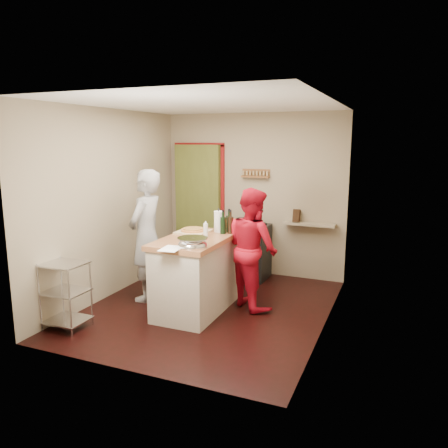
% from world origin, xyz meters
% --- Properties ---
extents(floor, '(3.50, 3.50, 0.00)m').
position_xyz_m(floor, '(0.00, 0.00, 0.00)').
color(floor, black).
rests_on(floor, ground).
extents(back_wall, '(3.00, 0.44, 2.60)m').
position_xyz_m(back_wall, '(-0.64, 1.78, 1.13)').
color(back_wall, gray).
rests_on(back_wall, ground).
extents(left_wall, '(0.04, 3.50, 2.60)m').
position_xyz_m(left_wall, '(-1.50, 0.00, 1.30)').
color(left_wall, gray).
rests_on(left_wall, ground).
extents(right_wall, '(0.04, 3.50, 2.60)m').
position_xyz_m(right_wall, '(1.50, 0.00, 1.30)').
color(right_wall, gray).
rests_on(right_wall, ground).
extents(ceiling, '(3.00, 3.50, 0.02)m').
position_xyz_m(ceiling, '(0.00, 0.00, 2.61)').
color(ceiling, white).
rests_on(ceiling, back_wall).
extents(stove, '(0.60, 0.63, 1.00)m').
position_xyz_m(stove, '(0.05, 1.42, 0.45)').
color(stove, black).
rests_on(stove, ground).
extents(wire_shelving, '(0.48, 0.40, 0.80)m').
position_xyz_m(wire_shelving, '(-1.28, -1.20, 0.44)').
color(wire_shelving, silver).
rests_on(wire_shelving, ground).
extents(island, '(0.76, 1.42, 1.28)m').
position_xyz_m(island, '(-0.11, -0.14, 0.51)').
color(island, '#BBAF9F').
rests_on(island, ground).
extents(person_stripe, '(0.46, 0.67, 1.79)m').
position_xyz_m(person_stripe, '(-0.93, 0.01, 0.90)').
color(person_stripe, '#A5A6AA').
rests_on(person_stripe, ground).
extents(person_red, '(0.97, 0.95, 1.58)m').
position_xyz_m(person_red, '(0.49, 0.31, 0.79)').
color(person_red, '#AB0B1D').
rests_on(person_red, ground).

